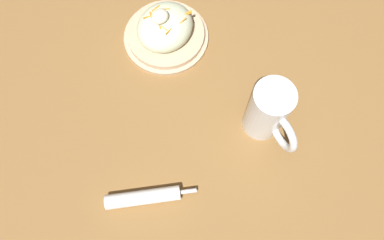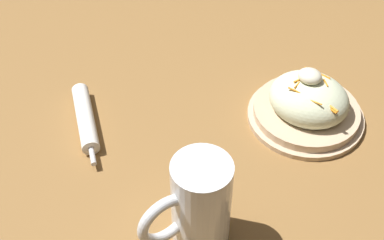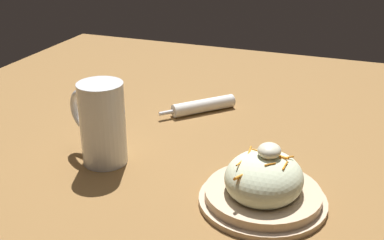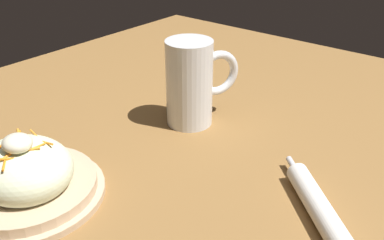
{
  "view_description": "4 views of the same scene",
  "coord_description": "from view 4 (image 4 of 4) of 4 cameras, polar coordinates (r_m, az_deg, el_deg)",
  "views": [
    {
      "loc": [
        0.15,
        0.16,
        0.79
      ],
      "look_at": [
        -0.04,
        0.0,
        0.08
      ],
      "focal_mm": 33.39,
      "sensor_mm": 36.0,
      "label": 1
    },
    {
      "loc": [
        -0.39,
        0.51,
        0.71
      ],
      "look_at": [
        -0.06,
        -0.02,
        0.08
      ],
      "focal_mm": 50.37,
      "sensor_mm": 36.0,
      "label": 2
    },
    {
      "loc": [
        -0.89,
        -0.34,
        0.46
      ],
      "look_at": [
        -0.09,
        -0.04,
        0.08
      ],
      "focal_mm": 45.92,
      "sensor_mm": 36.0,
      "label": 3
    },
    {
      "loc": [
        0.29,
        -0.43,
        0.38
      ],
      "look_at": [
        -0.06,
        -0.0,
        0.09
      ],
      "focal_mm": 38.73,
      "sensor_mm": 36.0,
      "label": 4
    }
  ],
  "objects": [
    {
      "name": "ground_plane",
      "position": [
        0.64,
        4.32,
        -8.37
      ],
      "size": [
        1.43,
        1.43,
        0.0
      ],
      "primitive_type": "plane",
      "color": "olive"
    },
    {
      "name": "salad_plate",
      "position": [
        0.63,
        -21.89,
        -7.34
      ],
      "size": [
        0.21,
        0.21,
        0.11
      ],
      "color": "#D1B28E",
      "rests_on": "ground_plane"
    },
    {
      "name": "beer_mug",
      "position": [
        0.77,
        -0.13,
        4.68
      ],
      "size": [
        0.09,
        0.14,
        0.16
      ],
      "color": "white",
      "rests_on": "ground_plane"
    },
    {
      "name": "napkin_roll",
      "position": [
        0.6,
        16.84,
        -11.15
      ],
      "size": [
        0.16,
        0.15,
        0.03
      ],
      "color": "white",
      "rests_on": "ground_plane"
    }
  ]
}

